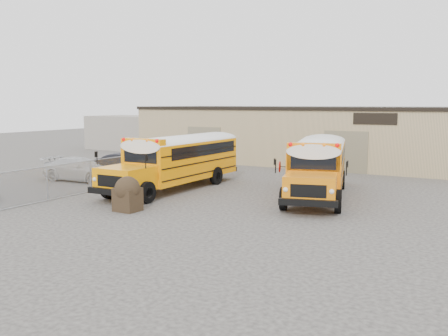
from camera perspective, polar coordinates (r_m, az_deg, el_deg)
The scene contains 9 objects.
ground at distance 25.22m, azimuth -5.25°, elevation -3.98°, with size 120.00×120.00×0.00m, color #34312F.
warehouse at distance 42.68m, azimuth 10.51°, elevation 3.81°, with size 30.20×10.20×4.67m.
chainlink_fence at distance 31.08m, azimuth -11.08°, elevation -0.24°, with size 0.07×18.07×1.81m.
distant_building_left at distance 55.74m, azimuth -10.60°, elevation 4.04°, with size 8.00×6.00×3.60m, color gray.
school_bus_left at distance 34.78m, azimuth 0.95°, elevation 2.23°, with size 3.24×10.79×3.16m.
school_bus_right at distance 33.90m, azimuth 11.49°, elevation 1.91°, with size 5.32×10.93×3.11m.
tarp_bundle at distance 23.48m, azimuth -10.97°, elevation -2.86°, with size 1.19×1.19×1.63m.
car_white at distance 33.37m, azimuth -16.07°, elevation -0.14°, with size 2.10×5.16×1.50m, color silver.
car_dark at distance 36.58m, azimuth -11.12°, elevation 0.59°, with size 1.50×4.30×1.42m, color black.
Camera 1 is at (14.39, -20.10, 4.97)m, focal length 40.00 mm.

